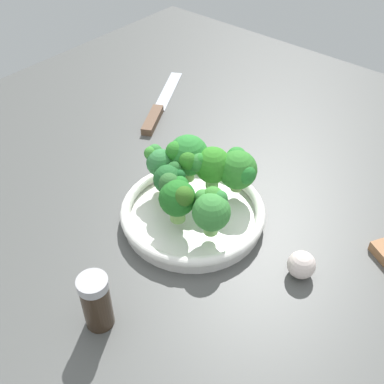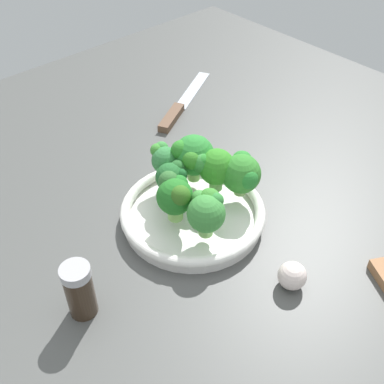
% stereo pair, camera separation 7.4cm
% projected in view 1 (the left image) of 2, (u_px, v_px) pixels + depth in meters
% --- Properties ---
extents(ground_plane, '(1.30, 1.30, 0.03)m').
position_uv_depth(ground_plane, '(202.00, 218.00, 0.80)').
color(ground_plane, '#4F514F').
extents(bowl, '(0.23, 0.23, 0.03)m').
position_uv_depth(bowl, '(192.00, 213.00, 0.77)').
color(bowl, white).
rests_on(bowl, ground_plane).
extents(broccoli_floret_0, '(0.06, 0.06, 0.07)m').
position_uv_depth(broccoli_floret_0, '(209.00, 165.00, 0.77)').
color(broccoli_floret_0, '#76B95C').
rests_on(broccoli_floret_0, bowl).
extents(broccoli_floret_1, '(0.06, 0.07, 0.07)m').
position_uv_depth(broccoli_floret_1, '(176.00, 195.00, 0.71)').
color(broccoli_floret_1, '#80B458').
rests_on(broccoli_floret_1, bowl).
extents(broccoli_floret_2, '(0.06, 0.07, 0.07)m').
position_uv_depth(broccoli_floret_2, '(238.00, 169.00, 0.77)').
color(broccoli_floret_2, '#93BC68').
rests_on(broccoli_floret_2, bowl).
extents(broccoli_floret_3, '(0.07, 0.07, 0.08)m').
position_uv_depth(broccoli_floret_3, '(187.00, 156.00, 0.78)').
color(broccoli_floret_3, '#90C765').
rests_on(broccoli_floret_3, bowl).
extents(broccoli_floret_4, '(0.05, 0.05, 0.06)m').
position_uv_depth(broccoli_floret_4, '(169.00, 179.00, 0.75)').
color(broccoli_floret_4, '#9DCB6F').
rests_on(broccoli_floret_4, bowl).
extents(broccoli_floret_5, '(0.05, 0.05, 0.07)m').
position_uv_depth(broccoli_floret_5, '(159.00, 162.00, 0.78)').
color(broccoli_floret_5, '#95C158').
rests_on(broccoli_floret_5, bowl).
extents(broccoli_floret_6, '(0.06, 0.06, 0.07)m').
position_uv_depth(broccoli_floret_6, '(212.00, 209.00, 0.70)').
color(broccoli_floret_6, '#7CBA5D').
rests_on(broccoli_floret_6, bowl).
extents(knife, '(0.25, 0.15, 0.01)m').
position_uv_depth(knife, '(159.00, 109.00, 1.03)').
color(knife, silver).
rests_on(knife, ground_plane).
extents(garlic_bulb, '(0.04, 0.04, 0.04)m').
position_uv_depth(garlic_bulb, '(301.00, 265.00, 0.68)').
color(garlic_bulb, silver).
rests_on(garlic_bulb, ground_plane).
extents(pepper_shaker, '(0.04, 0.04, 0.09)m').
position_uv_depth(pepper_shaker, '(96.00, 302.00, 0.61)').
color(pepper_shaker, '#37281C').
rests_on(pepper_shaker, ground_plane).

